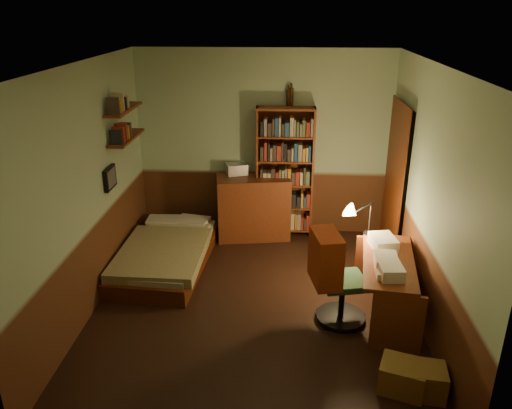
# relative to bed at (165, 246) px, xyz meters

# --- Properties ---
(floor) EXTENTS (3.50, 4.00, 0.02)m
(floor) POSITION_rel_bed_xyz_m (1.19, -0.82, -0.28)
(floor) COLOR black
(floor) RESTS_ON ground
(ceiling) EXTENTS (3.50, 4.00, 0.02)m
(ceiling) POSITION_rel_bed_xyz_m (1.19, -0.82, 2.34)
(ceiling) COLOR silver
(ceiling) RESTS_ON wall_back
(wall_back) EXTENTS (3.50, 0.02, 2.60)m
(wall_back) POSITION_rel_bed_xyz_m (1.19, 1.19, 1.03)
(wall_back) COLOR #97B390
(wall_back) RESTS_ON ground
(wall_left) EXTENTS (0.02, 4.00, 2.60)m
(wall_left) POSITION_rel_bed_xyz_m (-0.57, -0.82, 1.03)
(wall_left) COLOR #97B390
(wall_left) RESTS_ON ground
(wall_right) EXTENTS (0.02, 4.00, 2.60)m
(wall_right) POSITION_rel_bed_xyz_m (2.95, -0.82, 1.03)
(wall_right) COLOR #97B390
(wall_right) RESTS_ON ground
(wall_front) EXTENTS (3.50, 0.02, 2.60)m
(wall_front) POSITION_rel_bed_xyz_m (1.19, -2.83, 1.03)
(wall_front) COLOR #97B390
(wall_front) RESTS_ON ground
(doorway) EXTENTS (0.06, 0.90, 2.00)m
(doorway) POSITION_rel_bed_xyz_m (2.91, 0.48, 0.73)
(doorway) COLOR black
(doorway) RESTS_ON ground
(door_trim) EXTENTS (0.02, 0.98, 2.08)m
(door_trim) POSITION_rel_bed_xyz_m (2.88, 0.48, 0.73)
(door_trim) COLOR #4A1E0B
(door_trim) RESTS_ON ground
(bed) EXTENTS (1.10, 1.89, 0.54)m
(bed) POSITION_rel_bed_xyz_m (0.00, 0.00, 0.00)
(bed) COLOR olive
(bed) RESTS_ON ground
(dresser) EXTENTS (1.07, 0.65, 0.90)m
(dresser) POSITION_rel_bed_xyz_m (1.06, 0.94, 0.18)
(dresser) COLOR #652C15
(dresser) RESTS_ON ground
(mini_stereo) EXTENTS (0.34, 0.30, 0.15)m
(mini_stereo) POSITION_rel_bed_xyz_m (0.81, 1.07, 0.70)
(mini_stereo) COLOR #B2B2B7
(mini_stereo) RESTS_ON dresser
(bookshelf) EXTENTS (0.80, 0.26, 1.85)m
(bookshelf) POSITION_rel_bed_xyz_m (1.49, 1.03, 0.66)
(bookshelf) COLOR #652C15
(bookshelf) RESTS_ON ground
(bottle_left) EXTENTS (0.07, 0.07, 0.21)m
(bottle_left) POSITION_rel_bed_xyz_m (1.52, 1.14, 1.69)
(bottle_left) COLOR black
(bottle_left) RESTS_ON bookshelf
(bottle_right) EXTENTS (0.08, 0.08, 0.24)m
(bottle_right) POSITION_rel_bed_xyz_m (1.56, 1.14, 1.70)
(bottle_right) COLOR black
(bottle_right) RESTS_ON bookshelf
(desk) EXTENTS (0.69, 1.31, 0.67)m
(desk) POSITION_rel_bed_xyz_m (2.59, -0.95, 0.06)
(desk) COLOR #652C15
(desk) RESTS_ON ground
(paper_stack) EXTENTS (0.29, 0.37, 0.13)m
(paper_stack) POSITION_rel_bed_xyz_m (2.57, -0.67, 0.46)
(paper_stack) COLOR silver
(paper_stack) RESTS_ON desk
(desk_lamp) EXTENTS (0.21, 0.21, 0.53)m
(desk_lamp) POSITION_rel_bed_xyz_m (2.47, -0.32, 0.66)
(desk_lamp) COLOR black
(desk_lamp) RESTS_ON desk
(office_chair) EXTENTS (0.66, 0.61, 1.14)m
(office_chair) POSITION_rel_bed_xyz_m (2.12, -1.06, 0.30)
(office_chair) COLOR #2B5632
(office_chair) RESTS_ON ground
(red_jacket) EXTENTS (0.39, 0.52, 0.54)m
(red_jacket) POSITION_rel_bed_xyz_m (1.90, -0.81, 1.14)
(red_jacket) COLOR #AC3C1A
(red_jacket) RESTS_ON office_chair
(wall_shelf_lower) EXTENTS (0.20, 0.90, 0.03)m
(wall_shelf_lower) POSITION_rel_bed_xyz_m (-0.45, 0.28, 1.33)
(wall_shelf_lower) COLOR #652C15
(wall_shelf_lower) RESTS_ON wall_left
(wall_shelf_upper) EXTENTS (0.20, 0.90, 0.03)m
(wall_shelf_upper) POSITION_rel_bed_xyz_m (-0.45, 0.28, 1.68)
(wall_shelf_upper) COLOR #652C15
(wall_shelf_upper) RESTS_ON wall_left
(framed_picture) EXTENTS (0.04, 0.32, 0.26)m
(framed_picture) POSITION_rel_bed_xyz_m (-0.53, -0.22, 0.98)
(framed_picture) COLOR black
(framed_picture) RESTS_ON wall_left
(cardboard_box_a) EXTENTS (0.39, 0.33, 0.27)m
(cardboard_box_a) POSITION_rel_bed_xyz_m (2.72, -2.11, -0.14)
(cardboard_box_a) COLOR olive
(cardboard_box_a) RESTS_ON ground
(cardboard_box_b) EXTENTS (0.46, 0.41, 0.27)m
(cardboard_box_b) POSITION_rel_bed_xyz_m (2.55, -2.07, -0.14)
(cardboard_box_b) COLOR olive
(cardboard_box_b) RESTS_ON ground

